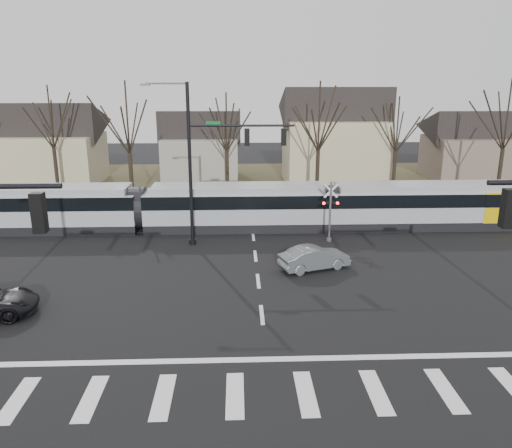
{
  "coord_description": "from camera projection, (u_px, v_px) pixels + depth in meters",
  "views": [
    {
      "loc": [
        -1.04,
        -18.59,
        10.1
      ],
      "look_at": [
        0.0,
        9.0,
        2.3
      ],
      "focal_mm": 35.0,
      "sensor_mm": 36.0,
      "label": 1
    }
  ],
  "objects": [
    {
      "name": "signal_pole_far",
      "position": [
        215.0,
        157.0,
        31.04
      ],
      "size": [
        9.28,
        0.44,
        10.2
      ],
      "color": "black",
      "rests_on": "ground"
    },
    {
      "name": "lane_dashes",
      "position": [
        252.0,
        228.0,
        36.04
      ],
      "size": [
        0.18,
        30.0,
        0.01
      ],
      "color": "silver",
      "rests_on": "ground"
    },
    {
      "name": "crosswalk",
      "position": [
        271.0,
        394.0,
        16.81
      ],
      "size": [
        27.0,
        2.6,
        0.01
      ],
      "color": "silver",
      "rests_on": "ground"
    },
    {
      "name": "sedan",
      "position": [
        314.0,
        258.0,
        27.99
      ],
      "size": [
        3.97,
        4.9,
        1.32
      ],
      "primitive_type": "imported",
      "rotation": [
        0.0,
        0.0,
        1.92
      ],
      "color": "#565A5E",
      "rests_on": "ground"
    },
    {
      "name": "tree_row",
      "position": [
        271.0,
        143.0,
        44.37
      ],
      "size": [
        59.2,
        7.2,
        10.0
      ],
      "color": "black",
      "rests_on": "ground"
    },
    {
      "name": "stop_line",
      "position": [
        267.0,
        359.0,
        18.93
      ],
      "size": [
        28.0,
        0.35,
        0.01
      ],
      "primitive_type": "cube",
      "color": "silver",
      "rests_on": "ground"
    },
    {
      "name": "house_b",
      "position": [
        201.0,
        142.0,
        54.02
      ],
      "size": [
        8.64,
        7.56,
        7.65
      ],
      "color": "gray",
      "rests_on": "ground"
    },
    {
      "name": "rail_crossing_signal",
      "position": [
        330.0,
        214.0,
        32.63
      ],
      "size": [
        1.08,
        0.36,
        4.0
      ],
      "color": "#59595B",
      "rests_on": "ground"
    },
    {
      "name": "rail_pair",
      "position": [
        252.0,
        229.0,
        35.85
      ],
      "size": [
        90.0,
        1.52,
        0.06
      ],
      "color": "#59595E",
      "rests_on": "ground"
    },
    {
      "name": "house_c",
      "position": [
        334.0,
        132.0,
        51.3
      ],
      "size": [
        10.8,
        8.64,
        10.1
      ],
      "color": "tan",
      "rests_on": "ground"
    },
    {
      "name": "ground",
      "position": [
        264.0,
        336.0,
        20.66
      ],
      "size": [
        140.0,
        140.0,
        0.0
      ],
      "primitive_type": "plane",
      "color": "black"
    },
    {
      "name": "tram",
      "position": [
        235.0,
        205.0,
        35.53
      ],
      "size": [
        41.97,
        3.12,
        3.18
      ],
      "color": "gray",
      "rests_on": "ground"
    },
    {
      "name": "house_d",
      "position": [
        468.0,
        142.0,
        54.11
      ],
      "size": [
        8.64,
        7.56,
        7.65
      ],
      "color": "brown",
      "rests_on": "ground"
    },
    {
      "name": "grass_verge",
      "position": [
        248.0,
        185.0,
        51.43
      ],
      "size": [
        140.0,
        28.0,
        0.01
      ],
      "primitive_type": "cube",
      "color": "#38331E",
      "rests_on": "ground"
    },
    {
      "name": "house_a",
      "position": [
        53.0,
        140.0,
        51.41
      ],
      "size": [
        9.72,
        8.64,
        8.6
      ],
      "color": "tan",
      "rests_on": "ground"
    }
  ]
}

